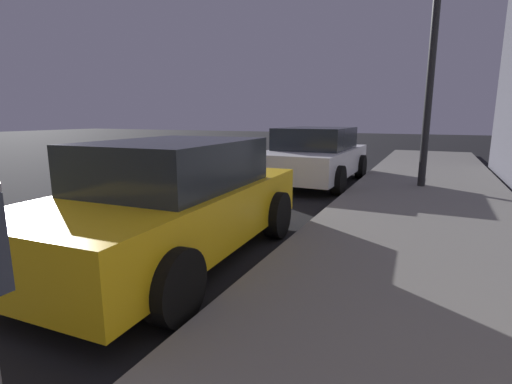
{
  "coord_description": "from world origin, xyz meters",
  "views": [
    {
      "loc": [
        5.6,
        -1.25,
        1.7
      ],
      "look_at": [
        4.11,
        1.95,
        1.0
      ],
      "focal_mm": 26.47,
      "sensor_mm": 36.0,
      "label": 1
    }
  ],
  "objects": [
    {
      "name": "street_lamp",
      "position": [
        5.44,
        8.05,
        4.0
      ],
      "size": [
        0.44,
        0.44,
        5.88
      ],
      "color": "black",
      "rests_on": "sidewalk"
    },
    {
      "name": "car_white",
      "position": [
        2.85,
        8.26,
        0.72
      ],
      "size": [
        2.18,
        4.2,
        1.43
      ],
      "color": "silver",
      "rests_on": "ground"
    },
    {
      "name": "car_yellow_cab",
      "position": [
        2.85,
        2.32,
        0.71
      ],
      "size": [
        2.1,
        4.11,
        1.43
      ],
      "color": "gold",
      "rests_on": "ground"
    }
  ]
}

